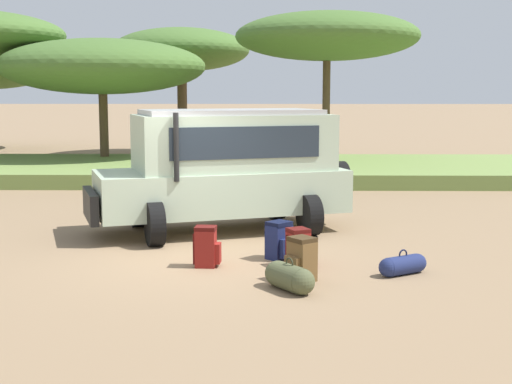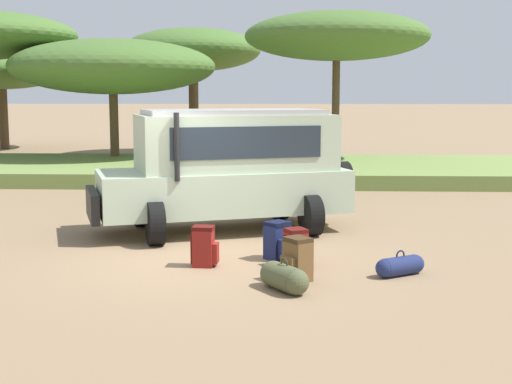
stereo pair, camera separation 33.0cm
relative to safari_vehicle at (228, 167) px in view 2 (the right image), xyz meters
The scene contains 13 objects.
ground_plane 2.77m from the safari_vehicle, 94.29° to the right, with size 320.00×320.00×0.00m, color #8C7051.
grass_bank 9.49m from the safari_vehicle, 91.11° to the left, with size 120.00×7.00×0.44m.
safari_vehicle is the anchor object (origin of this frame).
backpack_beside_front_wheel 2.84m from the safari_vehicle, 67.34° to the right, with size 0.51×0.50×0.64m.
backpack_cluster_center 3.16m from the safari_vehicle, 92.94° to the right, with size 0.45×0.33×0.66m.
backpack_near_rear_wheel 4.17m from the safari_vehicle, 70.91° to the right, with size 0.50×0.49×0.66m.
backpack_outermost 3.36m from the safari_vehicle, 65.58° to the right, with size 0.47×0.43×0.61m.
duffel_bag_low_black_case 4.66m from the safari_vehicle, 50.03° to the right, with size 0.79×0.60×0.40m.
duffel_bag_soft_canvas 4.65m from the safari_vehicle, 75.50° to the right, with size 0.70×0.83×0.48m.
acacia_tree_left_mid 24.10m from the safari_vehicle, 121.91° to the left, with size 6.03×6.53×4.73m.
acacia_tree_right_mid 13.15m from the safari_vehicle, 113.48° to the left, with size 7.48×6.66×4.69m.
acacia_tree_far_right 18.13m from the safari_vehicle, 99.49° to the left, with size 5.99×6.51×5.57m.
acacia_tree_distant_right 12.14m from the safari_vehicle, 75.51° to the left, with size 6.44×6.42×5.55m.
Camera 2 is at (1.32, -11.71, 2.78)m, focal length 50.00 mm.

